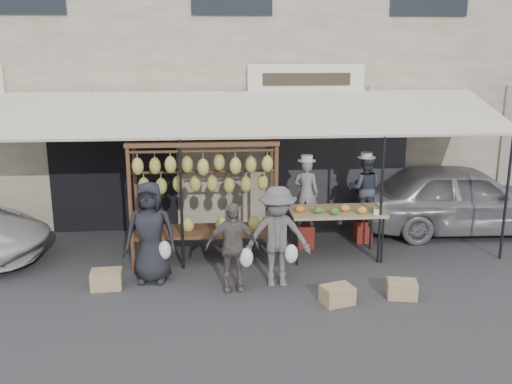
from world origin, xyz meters
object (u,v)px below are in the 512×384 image
at_px(banana_rack, 204,177).
at_px(customer_right, 277,237).
at_px(produce_table, 337,212).
at_px(sedan, 462,198).
at_px(crate_near_a, 337,295).
at_px(vendor_left, 306,192).
at_px(customer_left, 151,232).
at_px(crate_far, 107,279).
at_px(vendor_right, 365,189).
at_px(crate_near_b, 402,289).
at_px(customer_mid, 232,247).

distance_m(banana_rack, customer_right, 1.83).
xyz_separation_m(produce_table, sedan, (2.93, 1.28, -0.14)).
bearing_deg(crate_near_a, produce_table, 78.20).
height_order(banana_rack, vendor_left, banana_rack).
distance_m(vendor_left, customer_right, 1.96).
relative_size(customer_left, crate_far, 3.48).
distance_m(vendor_left, vendor_right, 1.23).
bearing_deg(crate_near_b, crate_far, 170.86).
relative_size(banana_rack, customer_left, 1.54).
bearing_deg(produce_table, customer_left, -166.06).
height_order(customer_mid, customer_right, customer_right).
distance_m(produce_table, customer_mid, 2.35).
height_order(customer_right, crate_far, customer_right).
height_order(crate_far, sedan, sedan).
distance_m(customer_left, crate_near_a, 3.17).
bearing_deg(crate_far, crate_near_b, -9.14).
relative_size(customer_mid, customer_right, 0.87).
xyz_separation_m(vendor_right, customer_mid, (-2.70, -2.11, -0.37)).
relative_size(customer_left, customer_right, 1.02).
height_order(customer_right, crate_near_b, customer_right).
distance_m(customer_mid, customer_right, 0.75).
distance_m(customer_left, crate_far, 1.03).
bearing_deg(customer_mid, crate_near_a, -27.09).
bearing_deg(vendor_right, customer_right, 62.48).
relative_size(produce_table, customer_left, 1.00).
bearing_deg(customer_right, produce_table, 43.77).
xyz_separation_m(vendor_left, sedan, (3.40, 0.65, -0.36)).
xyz_separation_m(crate_near_a, crate_far, (-3.59, 0.87, 0.01)).
distance_m(customer_left, customer_right, 2.08).
height_order(produce_table, sedan, sedan).
relative_size(banana_rack, customer_right, 1.57).
height_order(customer_left, sedan, customer_left).
bearing_deg(customer_mid, crate_far, 169.55).
bearing_deg(produce_table, crate_far, -165.21).
distance_m(banana_rack, vendor_left, 2.08).
relative_size(produce_table, crate_near_a, 3.70).
distance_m(customer_mid, sedan, 5.52).
xyz_separation_m(produce_table, crate_near_b, (0.65, -1.80, -0.74)).
height_order(customer_mid, sedan, sedan).
distance_m(vendor_right, customer_right, 2.82).
relative_size(vendor_right, sedan, 0.30).
bearing_deg(vendor_right, sedan, -151.65).
relative_size(banana_rack, sedan, 0.60).
bearing_deg(crate_near_b, customer_right, 161.10).
xyz_separation_m(produce_table, customer_left, (-3.28, -0.81, -0.02)).
distance_m(customer_mid, crate_far, 2.12).
bearing_deg(vendor_right, crate_far, 38.85).
relative_size(crate_near_b, sedan, 0.10).
xyz_separation_m(customer_left, crate_near_a, (2.88, -1.12, -0.71)).
bearing_deg(banana_rack, customer_left, -135.89).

